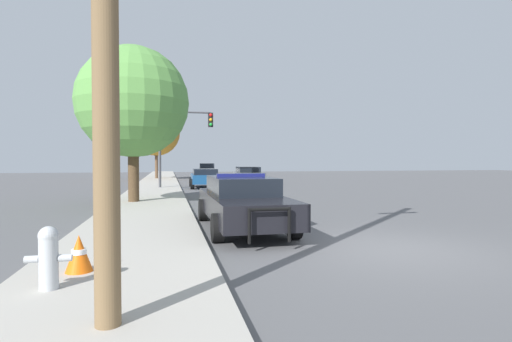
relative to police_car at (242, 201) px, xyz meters
name	(u,v)px	position (x,y,z in m)	size (l,w,h in m)	color
ground_plane	(388,249)	(2.45, -3.07, -0.73)	(110.00, 110.00, 0.00)	#565659
sidewalk_left	(126,259)	(-2.65, -3.07, -0.66)	(3.00, 110.00, 0.13)	#ADA89E
police_car	(242,201)	(0.00, 0.00, 0.00)	(2.05, 5.43, 1.45)	black
fire_hydrant	(49,256)	(-3.44, -4.78, -0.16)	(0.57, 0.25, 0.82)	#B7BCC1
traffic_light	(182,132)	(-1.05, 15.03, 2.82)	(3.38, 0.35, 4.84)	#424247
car_background_distant	(207,170)	(2.09, 31.84, 0.05)	(2.13, 4.61, 1.48)	silver
car_background_oncoming	(248,175)	(4.11, 19.58, -0.02)	(2.12, 4.32, 1.30)	#474C51
car_background_midblock	(205,177)	(0.45, 15.96, -0.05)	(2.04, 4.19, 1.25)	navy
tree_sidewalk_far	(156,132)	(-2.96, 27.90, 3.67)	(4.35, 4.35, 6.45)	brown
tree_sidewalk_near	(133,102)	(-3.29, 6.53, 3.43)	(4.50, 4.50, 6.29)	#4C3823
traffic_cone	(79,253)	(-3.24, -3.98, -0.32)	(0.40, 0.40, 0.55)	orange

